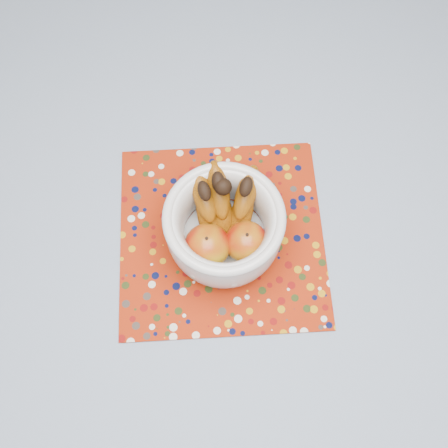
# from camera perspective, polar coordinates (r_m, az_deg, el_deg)

# --- Properties ---
(table) EXTENTS (1.20, 1.20, 0.75)m
(table) POSITION_cam_1_polar(r_m,az_deg,el_deg) (0.97, 1.81, -6.22)
(table) COLOR brown
(table) RESTS_ON ground
(tablecloth) EXTENTS (1.32, 1.32, 0.01)m
(tablecloth) POSITION_cam_1_polar(r_m,az_deg,el_deg) (0.89, 1.97, -4.78)
(tablecloth) COLOR slate
(tablecloth) RESTS_ON table
(placemat) EXTENTS (0.35, 0.35, 0.00)m
(placemat) POSITION_cam_1_polar(r_m,az_deg,el_deg) (0.90, -0.25, -1.25)
(placemat) COLOR maroon
(placemat) RESTS_ON tablecloth
(fruit_bowl) EXTENTS (0.19, 0.20, 0.14)m
(fruit_bowl) POSITION_cam_1_polar(r_m,az_deg,el_deg) (0.83, 0.04, 0.27)
(fruit_bowl) COLOR silver
(fruit_bowl) RESTS_ON placemat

